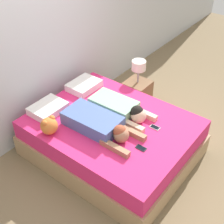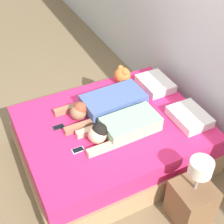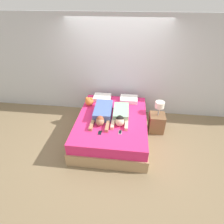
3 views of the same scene
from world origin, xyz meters
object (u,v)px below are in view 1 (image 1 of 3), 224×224
at_px(plush_toy, 49,125).
at_px(person_left, 99,124).
at_px(bed, 112,138).
at_px(cell_phone_right, 155,127).
at_px(cell_phone_left, 141,148).
at_px(pillow_head_left, 48,108).
at_px(nightstand, 137,92).
at_px(person_right, 121,108).
at_px(pillow_head_right, 84,85).

bearing_deg(plush_toy, person_left, -46.46).
height_order(bed, cell_phone_right, cell_phone_right).
height_order(bed, person_left, person_left).
xyz_separation_m(cell_phone_left, plush_toy, (-0.45, 1.03, 0.11)).
xyz_separation_m(pillow_head_left, nightstand, (1.45, -0.46, -0.32)).
xyz_separation_m(pillow_head_left, person_right, (0.55, -0.79, 0.04)).
xyz_separation_m(bed, person_left, (-0.22, 0.03, 0.37)).
xyz_separation_m(cell_phone_right, nightstand, (0.86, 0.83, -0.27)).
bearing_deg(bed, person_left, 171.49).
relative_size(pillow_head_right, cell_phone_left, 3.61).
bearing_deg(cell_phone_right, nightstand, 44.09).
relative_size(bed, person_right, 2.34).
bearing_deg(plush_toy, pillow_head_right, 18.34).
xyz_separation_m(pillow_head_left, cell_phone_right, (0.58, -1.29, -0.05)).
height_order(bed, nightstand, nightstand).
distance_m(bed, pillow_head_right, 0.93).
xyz_separation_m(person_right, nightstand, (0.89, 0.33, -0.35)).
height_order(person_left, cell_phone_left, person_left).
xyz_separation_m(pillow_head_right, cell_phone_right, (-0.13, -1.29, -0.05)).
distance_m(pillow_head_left, cell_phone_left, 1.37).
bearing_deg(person_left, plush_toy, 133.54).
bearing_deg(person_right, pillow_head_left, 125.07).
relative_size(pillow_head_left, person_left, 0.44).
height_order(plush_toy, nightstand, nightstand).
xyz_separation_m(bed, pillow_head_right, (0.36, 0.79, 0.33)).
bearing_deg(plush_toy, person_right, -28.98).
xyz_separation_m(person_right, cell_phone_left, (-0.38, -0.57, -0.08)).
relative_size(bed, nightstand, 2.43).
bearing_deg(pillow_head_left, pillow_head_right, 0.00).
bearing_deg(nightstand, bed, -162.99).
height_order(pillow_head_left, cell_phone_left, pillow_head_left).
xyz_separation_m(bed, cell_phone_right, (0.23, -0.50, 0.29)).
distance_m(pillow_head_left, person_right, 0.97).
distance_m(bed, person_right, 0.42).
bearing_deg(person_right, cell_phone_left, -123.89).
xyz_separation_m(plush_toy, nightstand, (1.72, -0.13, -0.38)).
xyz_separation_m(pillow_head_right, person_left, (-0.58, -0.76, 0.04)).
relative_size(cell_phone_left, plush_toy, 0.56).
relative_size(person_left, person_right, 1.18).
xyz_separation_m(pillow_head_left, pillow_head_right, (0.71, 0.00, 0.00)).
bearing_deg(bed, person_right, 1.14).
distance_m(person_left, person_right, 0.42).
relative_size(pillow_head_left, pillow_head_right, 1.00).
distance_m(bed, cell_phone_left, 0.66).
bearing_deg(pillow_head_left, person_right, -54.93).
distance_m(pillow_head_right, nightstand, 0.92).
bearing_deg(nightstand, cell_phone_left, -144.77).
relative_size(person_left, cell_phone_left, 8.28).
relative_size(pillow_head_right, person_left, 0.44).
distance_m(plush_toy, nightstand, 1.77).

